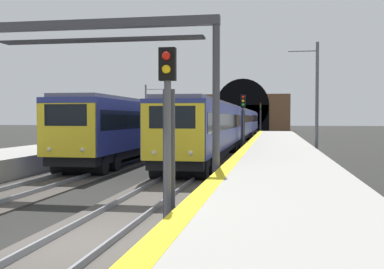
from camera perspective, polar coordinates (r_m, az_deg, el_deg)
The scene contains 13 objects.
ground_plane at distance 10.93m, azimuth -13.25°, elevation -12.86°, with size 320.00×320.00×0.00m, color black.
platform_right at distance 9.99m, azimuth 11.34°, elevation -11.38°, with size 112.00×4.44×0.98m, color #9E9B93.
platform_right_edge_strip at distance 10.03m, azimuth -0.09°, elevation -8.41°, with size 112.00×0.50×0.01m, color yellow.
track_main_line at distance 10.92m, azimuth -13.26°, elevation -12.65°, with size 160.00×2.77×0.21m.
train_main_approaching at distance 51.19m, azimuth 5.14°, elevation 1.34°, with size 63.65×2.84×3.81m.
train_adjacent_platform at distance 52.65m, azimuth -0.33°, elevation 1.45°, with size 64.16×3.05×4.84m.
railway_signal_near at distance 10.87m, azimuth -2.93°, elevation 1.05°, with size 0.39×0.38×4.39m.
railway_signal_mid at distance 37.70m, azimuth 6.16°, elevation 2.07°, with size 0.39×0.38×4.64m.
railway_signal_far at distance 87.47m, azimuth 8.24°, elevation 2.36°, with size 0.39×0.38×5.55m.
overhead_signal_gantry at distance 19.12m, azimuth -10.94°, elevation 8.93°, with size 0.70×9.40×6.63m.
tunnel_portal at distance 104.43m, azimuth 6.12°, elevation 2.68°, with size 2.33×20.40×11.43m.
catenary_mast_near at distance 33.50m, azimuth 14.74°, elevation 4.16°, with size 0.22×2.06×7.95m.
catenary_mast_far at distance 61.52m, azimuth -5.54°, elevation 2.81°, with size 0.22×2.33×7.07m.
Camera 1 is at (-9.72, -4.16, 2.80)m, focal length 44.38 mm.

